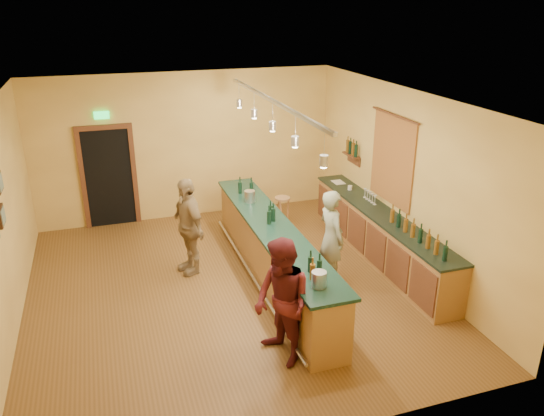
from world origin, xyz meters
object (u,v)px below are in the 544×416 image
object	(u,v)px
tasting_bar	(272,250)
bar_stool	(283,204)
customer_a	(282,303)
customer_b	(188,226)
back_counter	(380,235)
bartender	(331,238)

from	to	relation	value
tasting_bar	bar_stool	world-z (taller)	tasting_bar
customer_a	customer_b	world-z (taller)	customer_a
back_counter	customer_b	bearing A→B (deg)	169.35
customer_a	bar_stool	size ratio (longest dim) A/B	2.66
customer_b	bar_stool	bearing A→B (deg)	106.40
customer_a	customer_b	bearing A→B (deg)	179.57
bartender	customer_b	bearing A→B (deg)	55.32
back_counter	customer_a	distance (m)	3.56
back_counter	bartender	size ratio (longest dim) A/B	2.70
bartender	customer_b	world-z (taller)	customer_b
back_counter	tasting_bar	distance (m)	2.18
customer_a	customer_b	distance (m)	2.99
tasting_bar	customer_a	bearing A→B (deg)	-104.82
back_counter	customer_b	world-z (taller)	customer_b
back_counter	bar_stool	distance (m)	2.36
customer_a	bartender	bearing A→B (deg)	124.91
bar_stool	bartender	bearing A→B (deg)	-90.49
back_counter	customer_b	size ratio (longest dim) A/B	2.59
tasting_bar	customer_a	distance (m)	2.16
tasting_bar	customer_b	distance (m)	1.55
tasting_bar	bar_stool	distance (m)	2.40
tasting_bar	bar_stool	size ratio (longest dim) A/B	7.65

